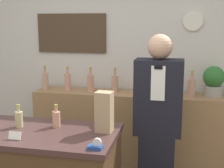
{
  "coord_description": "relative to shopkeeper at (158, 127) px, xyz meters",
  "views": [
    {
      "loc": [
        0.72,
        -1.58,
        1.77
      ],
      "look_at": [
        0.13,
        1.1,
        1.23
      ],
      "focal_mm": 50.0,
      "sensor_mm": 36.0,
      "label": 1
    }
  ],
  "objects": [
    {
      "name": "potted_plant",
      "position": [
        0.53,
        0.63,
        0.34
      ],
      "size": [
        0.22,
        0.22,
        0.32
      ],
      "color": "#9E998E",
      "rests_on": "back_shelf"
    },
    {
      "name": "shelf_bottle_3",
      "position": [
        -0.52,
        0.61,
        0.27
      ],
      "size": [
        0.08,
        0.08,
        0.28
      ],
      "color": "tan",
      "rests_on": "back_shelf"
    },
    {
      "name": "shelf_bottle_5",
      "position": [
        0.03,
        0.62,
        0.27
      ],
      "size": [
        0.08,
        0.08,
        0.28
      ],
      "color": "tan",
      "rests_on": "back_shelf"
    },
    {
      "name": "shelf_bottle_6",
      "position": [
        0.31,
        0.59,
        0.27
      ],
      "size": [
        0.08,
        0.08,
        0.28
      ],
      "color": "tan",
      "rests_on": "back_shelf"
    },
    {
      "name": "shelf_bottle_0",
      "position": [
        -1.36,
        0.6,
        0.27
      ],
      "size": [
        0.08,
        0.08,
        0.28
      ],
      "color": "tan",
      "rests_on": "back_shelf"
    },
    {
      "name": "back_wall",
      "position": [
        -0.55,
        0.85,
        0.52
      ],
      "size": [
        5.2,
        0.09,
        2.7
      ],
      "color": "silver",
      "rests_on": "ground_plane"
    },
    {
      "name": "counter_bottle_1",
      "position": [
        -1.02,
        -0.64,
        0.21
      ],
      "size": [
        0.06,
        0.06,
        0.18
      ],
      "color": "tan",
      "rests_on": "display_counter"
    },
    {
      "name": "shelf_bottle_1",
      "position": [
        -1.08,
        0.6,
        0.27
      ],
      "size": [
        0.08,
        0.08,
        0.28
      ],
      "color": "tan",
      "rests_on": "back_shelf"
    },
    {
      "name": "back_shelf",
      "position": [
        -0.32,
        0.6,
        -0.33
      ],
      "size": [
        2.23,
        0.37,
        1.0
      ],
      "color": "#9E754C",
      "rests_on": "ground_plane"
    },
    {
      "name": "counter_bottle_2",
      "position": [
        -0.74,
        -0.58,
        0.21
      ],
      "size": [
        0.06,
        0.06,
        0.18
      ],
      "color": "tan",
      "rests_on": "display_counter"
    },
    {
      "name": "shelf_bottle_4",
      "position": [
        -0.25,
        0.62,
        0.27
      ],
      "size": [
        0.08,
        0.08,
        0.28
      ],
      "color": "tan",
      "rests_on": "back_shelf"
    },
    {
      "name": "tape_dispenser",
      "position": [
        -0.33,
        -0.93,
        0.16
      ],
      "size": [
        0.09,
        0.06,
        0.07
      ],
      "color": "#1E4799",
      "rests_on": "display_counter"
    },
    {
      "name": "shopkeeper",
      "position": [
        0.0,
        0.0,
        0.0
      ],
      "size": [
        0.42,
        0.27,
        1.67
      ],
      "color": "black",
      "rests_on": "ground_plane"
    },
    {
      "name": "paper_bag",
      "position": [
        -0.35,
        -0.6,
        0.29
      ],
      "size": [
        0.13,
        0.11,
        0.3
      ],
      "color": "tan",
      "rests_on": "display_counter"
    },
    {
      "name": "price_card_right",
      "position": [
        -0.92,
        -0.89,
        0.17
      ],
      "size": [
        0.09,
        0.02,
        0.06
      ],
      "color": "white",
      "rests_on": "display_counter"
    },
    {
      "name": "shelf_bottle_2",
      "position": [
        -0.8,
        0.59,
        0.27
      ],
      "size": [
        0.08,
        0.08,
        0.28
      ],
      "color": "tan",
      "rests_on": "back_shelf"
    }
  ]
}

